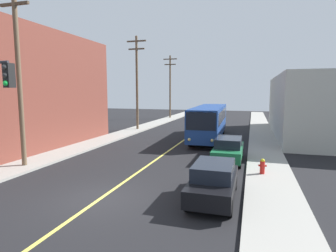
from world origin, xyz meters
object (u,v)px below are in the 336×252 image
at_px(utility_pole_near, 18,66).
at_px(utility_pole_far, 170,84).
at_px(parked_car_black, 214,180).
at_px(parked_car_green, 228,149).
at_px(utility_pole_mid, 137,79).
at_px(city_bus, 209,121).
at_px(fire_hydrant, 262,166).

xyz_separation_m(utility_pole_near, utility_pole_far, (-0.43, 33.20, -0.19)).
relative_size(parked_car_black, parked_car_green, 1.00).
height_order(parked_car_green, utility_pole_mid, utility_pole_mid).
height_order(parked_car_green, utility_pole_near, utility_pole_near).
bearing_deg(parked_car_black, utility_pole_near, 171.37).
bearing_deg(parked_car_green, utility_pole_far, 113.70).
relative_size(city_bus, fire_hydrant, 14.56).
relative_size(parked_car_black, fire_hydrant, 5.24).
relative_size(parked_car_green, utility_pole_far, 0.41).
xyz_separation_m(city_bus, utility_pole_near, (-9.32, -13.75, 4.35)).
height_order(utility_pole_near, utility_pole_far, utility_pole_near).
bearing_deg(parked_car_green, fire_hydrant, -53.42).
height_order(city_bus, utility_pole_near, utility_pole_near).
distance_m(city_bus, utility_pole_far, 22.15).
bearing_deg(parked_car_black, fire_hydrant, 62.70).
bearing_deg(utility_pole_far, city_bus, -63.37).
bearing_deg(utility_pole_mid, utility_pole_far, 91.62).
distance_m(city_bus, parked_car_green, 9.07).
xyz_separation_m(parked_car_green, utility_pole_mid, (-11.89, 12.57, 5.32)).
relative_size(utility_pole_near, utility_pole_mid, 1.00).
bearing_deg(utility_pole_mid, parked_car_black, -58.72).
relative_size(parked_car_green, utility_pole_mid, 0.40).
bearing_deg(utility_pole_mid, parked_car_green, -46.59).
xyz_separation_m(utility_pole_near, fire_hydrant, (13.97, 2.32, -5.58)).
xyz_separation_m(parked_car_black, utility_pole_mid, (-11.83, 19.48, 5.32)).
height_order(city_bus, parked_car_black, city_bus).
relative_size(city_bus, parked_car_green, 2.77).
bearing_deg(utility_pole_near, fire_hydrant, 9.44).
bearing_deg(fire_hydrant, parked_car_green, 126.58).
xyz_separation_m(parked_car_black, fire_hydrant, (2.13, 4.12, -0.26)).
relative_size(utility_pole_near, utility_pole_far, 1.03).
distance_m(parked_car_green, fire_hydrant, 3.48).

